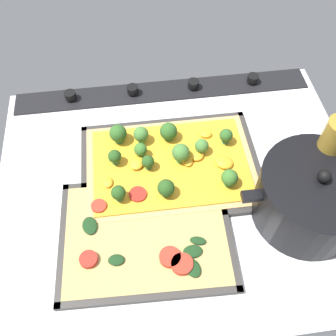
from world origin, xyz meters
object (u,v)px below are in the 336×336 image
baking_tray_front (170,167)px  baking_tray_back (146,236)px  broccoli_pizza (169,162)px  veggie_pizza_back (146,235)px  oil_bottle (326,152)px  cooking_pot (312,197)px

baking_tray_front → baking_tray_back: size_ratio=1.13×
broccoli_pizza → baking_tray_back: 16.98cm
baking_tray_front → veggie_pizza_back: 16.86cm
baking_tray_back → oil_bottle: oil_bottle is taller
baking_tray_front → oil_bottle: 31.33cm
broccoli_pizza → veggie_pizza_back: size_ratio=1.14×
baking_tray_front → broccoli_pizza: 1.73cm
baking_tray_back → broccoli_pizza: bearing=-112.8°
baking_tray_back → veggie_pizza_back: size_ratio=1.08×
broccoli_pizza → oil_bottle: oil_bottle is taller
broccoli_pizza → cooking_pot: (-25.08, 14.44, 3.95)cm
baking_tray_back → veggie_pizza_back: bearing=84.0°
broccoli_pizza → veggie_pizza_back: bearing=67.4°
baking_tray_back → cooking_pot: 32.15cm
broccoli_pizza → baking_tray_front: bearing=120.4°
baking_tray_front → oil_bottle: (-29.08, 6.90, 9.40)cm
broccoli_pizza → baking_tray_back: (6.56, 15.58, -1.66)cm
baking_tray_back → oil_bottle: (-35.88, -8.27, 9.40)cm
veggie_pizza_back → cooking_pot: (-31.66, -1.36, 4.91)cm
baking_tray_back → oil_bottle: size_ratio=1.45×
broccoli_pizza → veggie_pizza_back: 17.15cm
baking_tray_back → veggie_pizza_back: (0.02, 0.23, 0.69)cm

